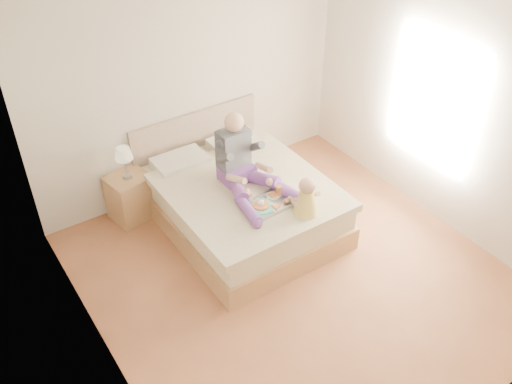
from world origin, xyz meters
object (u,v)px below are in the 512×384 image
bed (239,200)px  adult (243,166)px  tray (268,202)px  baby (306,199)px  nightstand (131,197)px

bed → adult: (-0.01, -0.12, 0.54)m
bed → tray: 0.65m
bed → baby: 1.03m
nightstand → adult: size_ratio=0.55×
nightstand → adult: adult is taller
tray → baby: baby is taller
tray → baby: size_ratio=1.12×
bed → adult: bearing=-95.0°
bed → tray: bearing=-88.8°
adult → baby: size_ratio=2.40×
bed → tray: (0.01, -0.56, 0.32)m
baby → bed: bearing=113.1°
adult → baby: 0.81m
bed → baby: (0.26, -0.88, 0.47)m
nightstand → baby: bearing=-63.4°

